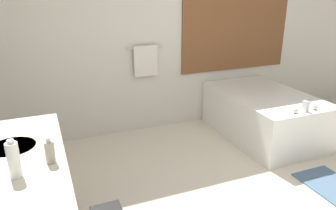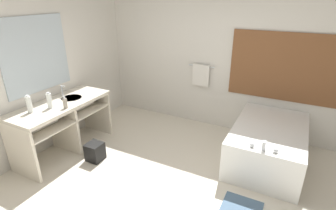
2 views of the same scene
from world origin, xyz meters
name	(u,v)px [view 1 (image 1 of 2)]	position (x,y,z in m)	size (l,w,h in m)	color
wall_back_with_blinds	(167,30)	(0.04, 2.23, 1.35)	(7.40, 0.13, 2.70)	silver
vanity_counter	(17,190)	(-1.85, 0.25, 0.62)	(0.68, 1.56, 0.84)	beige
bathtub	(264,112)	(1.08, 1.40, 0.32)	(1.00, 1.57, 0.71)	white
water_bottle_2	(14,160)	(-1.81, 0.03, 0.96)	(0.07, 0.07, 0.24)	silver
soap_dispenser	(50,152)	(-1.61, 0.13, 0.92)	(0.06, 0.06, 0.18)	gray
bath_mat	(335,188)	(0.98, 0.09, 0.01)	(0.46, 0.72, 0.02)	slate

